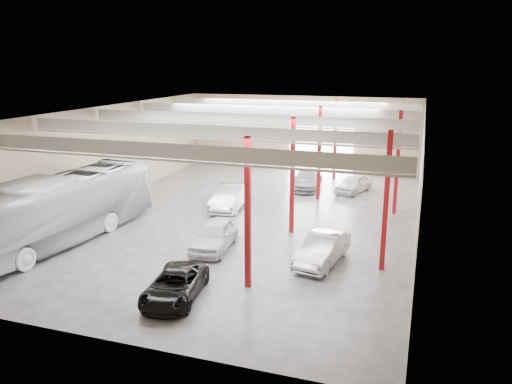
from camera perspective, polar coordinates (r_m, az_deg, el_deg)
The scene contains 8 objects.
depot_shell at distance 32.72m, azimuth -0.94°, elevation 5.70°, with size 22.12×32.12×7.06m.
coach_bus at distance 30.37m, azimuth -21.92°, elevation -1.95°, with size 3.27×13.98×3.89m, color silver.
black_sedan at distance 22.42m, azimuth -9.24°, elevation -10.46°, with size 2.10×4.56×1.27m, color black.
car_row_a at distance 27.78m, azimuth -4.77°, elevation -4.91°, with size 1.87×4.65×1.59m, color silver.
car_row_b at distance 35.12m, azimuth -3.03°, elevation -0.60°, with size 1.78×5.10×1.68m, color #B7B6BC.
car_row_c at distance 41.02m, azimuth 5.83°, elevation 1.46°, with size 2.10×5.16×1.50m, color gray.
car_right_near at distance 25.95m, azimuth 7.58°, elevation -6.52°, with size 1.60×4.59×1.51m, color #B6B6BB.
car_right_far at distance 40.39m, azimuth 11.10°, elevation 0.99°, with size 1.68×4.17×1.42m, color white.
Camera 1 is at (10.85, -30.01, 10.09)m, focal length 35.00 mm.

